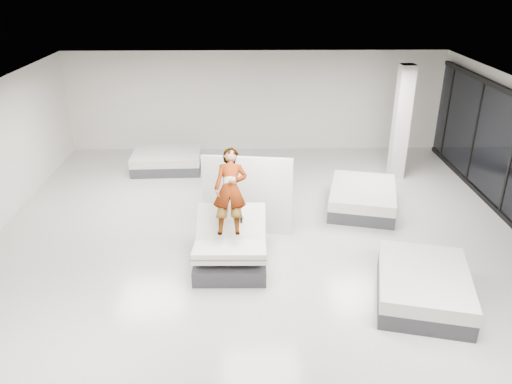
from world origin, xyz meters
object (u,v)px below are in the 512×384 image
column (401,123)px  flat_bed_left_far (167,161)px  flat_bed_right_near (423,286)px  flat_bed_right_far (362,198)px  divider_panel (247,196)px  person (231,202)px  hero_bed (231,247)px  remote (241,220)px

column → flat_bed_left_far: bearing=174.0°
flat_bed_right_near → column: (1.13, 5.86, 1.31)m
flat_bed_right_far → column: column is taller
divider_panel → flat_bed_right_far: size_ratio=0.84×
person → flat_bed_right_far: (3.21, 2.15, -0.94)m
hero_bed → flat_bed_right_near: bearing=-20.7°
remote → person: bearing=122.2°
flat_bed_right_far → flat_bed_right_near: flat_bed_right_near is taller
column → remote: bearing=-133.9°
person → flat_bed_left_far: 5.41m
remote → divider_panel: bearing=85.9°
hero_bed → column: column is taller
hero_bed → column: bearing=44.4°
flat_bed_right_far → flat_bed_left_far: flat_bed_right_far is taller
person → remote: size_ratio=13.03×
flat_bed_left_far → flat_bed_right_near: bearing=-49.8°
person → flat_bed_left_far: bearing=113.5°
remote → column: bearing=47.0°
hero_bed → flat_bed_left_far: 5.62m
flat_bed_right_near → flat_bed_left_far: size_ratio=1.18×
divider_panel → remote: bearing=-87.3°
remote → flat_bed_right_far: 3.97m
hero_bed → flat_bed_right_far: (3.22, 2.46, -0.07)m
divider_panel → column: size_ratio=0.63×
remote → flat_bed_right_far: bearing=40.8°
flat_bed_right_near → column: size_ratio=0.75×
hero_bed → person: 0.93m
flat_bed_right_near → column: 6.12m
remote → column: (4.41, 4.58, 0.61)m
flat_bed_right_far → flat_bed_right_near: 3.80m
remote → flat_bed_left_far: 5.78m
remote → flat_bed_right_far: (3.00, 2.50, -0.70)m
remote → flat_bed_right_near: size_ratio=0.06×
remote → flat_bed_right_near: remote is taller
hero_bed → divider_panel: (0.34, 1.30, 0.55)m
person → column: bearing=43.3°
hero_bed → remote: (0.22, -0.04, 0.63)m
person → flat_bed_left_far: size_ratio=0.90×
person → flat_bed_right_far: size_ratio=0.77×
flat_bed_right_near → flat_bed_left_far: flat_bed_right_near is taller
remote → divider_panel: divider_panel is taller
flat_bed_right_near → flat_bed_left_far: (-5.54, 6.56, -0.01)m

